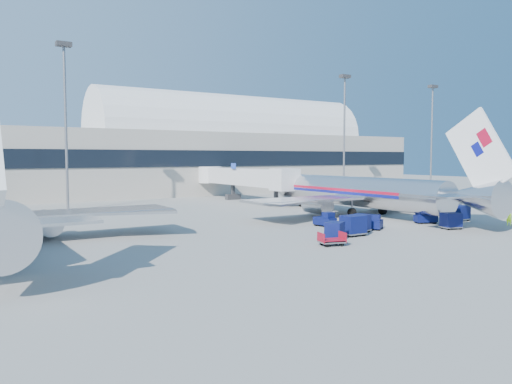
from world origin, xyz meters
TOP-DOWN VIEW (x-y plane):
  - ground at (0.00, 0.00)m, footprint 260.00×260.00m
  - terminal at (-13.60, 55.96)m, footprint 170.00×28.15m
  - airliner_main at (10.00, 4.51)m, footprint 32.00×37.26m
  - jetbridge_near at (7.60, 30.81)m, footprint 4.40×27.50m
  - mast_west at (-20.00, 30.00)m, footprint 2.00×1.20m
  - mast_east at (30.00, 30.00)m, footprint 2.00×1.20m
  - mast_far_east at (55.00, 30.00)m, footprint 2.00×1.20m
  - barrier_near at (18.00, 2.00)m, footprint 3.00×0.55m
  - barrier_mid at (21.30, 2.00)m, footprint 3.00×0.55m
  - barrier_far at (24.60, 2.00)m, footprint 3.00×0.55m
  - tug_lead at (2.25, -5.40)m, footprint 2.56×2.27m
  - tug_right at (10.16, -4.99)m, footprint 2.59×1.98m
  - tug_left at (-0.65, -1.10)m, footprint 1.39×2.47m
  - cart_train_a at (-0.50, -6.05)m, footprint 2.33×2.02m
  - cart_train_b at (-2.52, -7.25)m, footprint 2.16×1.66m
  - cart_train_c at (-5.71, -8.35)m, footprint 2.33×2.20m
  - cart_solo_near at (8.85, -9.28)m, footprint 2.18×1.87m
  - cart_solo_far at (15.33, -5.69)m, footprint 2.08×1.63m
  - cart_open_red at (-7.53, -10.12)m, footprint 2.33×1.91m
  - ramp_worker at (16.53, -10.75)m, footprint 0.68×0.67m

SIDE VIEW (x-z plane):
  - ground at x=0.00m, z-range 0.00..0.00m
  - cart_open_red at x=-7.53m, z-range 0.12..0.66m
  - barrier_near at x=18.00m, z-range 0.00..0.90m
  - barrier_mid at x=21.30m, z-range 0.00..0.90m
  - barrier_far at x=24.60m, z-range 0.00..0.90m
  - tug_lead at x=2.25m, z-range -0.07..1.44m
  - tug_right at x=10.16m, z-range -0.07..1.45m
  - tug_left at x=-0.65m, z-range -0.07..1.48m
  - ramp_worker at x=16.53m, z-range 0.00..1.59m
  - cart_train_c at x=-5.71m, z-range 0.06..1.69m
  - cart_solo_near at x=8.85m, z-range 0.06..1.70m
  - cart_train_a at x=-0.50m, z-range 0.06..1.80m
  - cart_solo_far at x=15.33m, z-range 0.06..1.83m
  - cart_train_b at x=-2.52m, z-range 0.06..1.95m
  - airliner_main at x=10.00m, z-range -3.11..8.96m
  - jetbridge_near at x=7.60m, z-range 0.80..7.05m
  - terminal at x=-13.60m, z-range -2.98..18.02m
  - mast_west at x=-20.00m, z-range 3.49..26.09m
  - mast_east at x=30.00m, z-range 3.49..26.09m
  - mast_far_east at x=55.00m, z-range 3.49..26.09m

